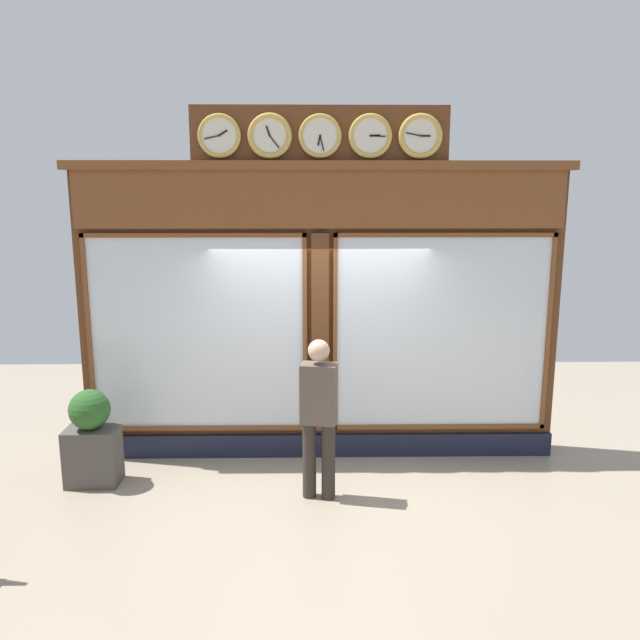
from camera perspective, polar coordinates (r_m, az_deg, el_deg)
name	(u,v)px	position (r m, az deg, el deg)	size (l,w,h in m)	color
ground_plane	(326,603)	(5.38, 0.53, -24.12)	(14.00, 14.00, 0.00)	gray
shop_facade	(320,308)	(7.42, -0.01, 1.06)	(5.68, 0.42, 4.05)	#5B3319
pedestrian	(319,412)	(6.50, -0.11, -8.32)	(0.39, 0.28, 1.69)	#312A24
planter_box	(93,456)	(7.44, -19.76, -11.47)	(0.56, 0.36, 0.63)	#4C4742
planter_shrub	(89,410)	(7.26, -20.05, -7.58)	(0.44, 0.44, 0.44)	#285623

